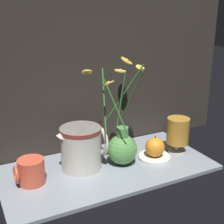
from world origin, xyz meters
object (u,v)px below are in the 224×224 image
at_px(vase_with_flowers, 122,145).
at_px(ceramic_pitcher, 82,146).
at_px(yellow_mug, 31,171).
at_px(orange_fruit, 155,147).
at_px(tea_glass, 178,132).

bearing_deg(vase_with_flowers, ceramic_pitcher, 167.90).
height_order(yellow_mug, orange_fruit, orange_fruit).
bearing_deg(yellow_mug, vase_with_flowers, -1.25).
distance_m(yellow_mug, tea_glass, 0.54).
distance_m(vase_with_flowers, orange_fruit, 0.12).
height_order(yellow_mug, ceramic_pitcher, ceramic_pitcher).
bearing_deg(vase_with_flowers, yellow_mug, 178.75).
relative_size(yellow_mug, orange_fruit, 1.18).
bearing_deg(yellow_mug, ceramic_pitcher, 7.13).
bearing_deg(orange_fruit, tea_glass, 4.75).
xyz_separation_m(yellow_mug, ceramic_pitcher, (0.18, 0.02, 0.04)).
relative_size(vase_with_flowers, ceramic_pitcher, 2.15).
xyz_separation_m(vase_with_flowers, ceramic_pitcher, (-0.13, 0.03, 0.01)).
bearing_deg(ceramic_pitcher, vase_with_flowers, -12.10).
height_order(yellow_mug, tea_glass, tea_glass).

